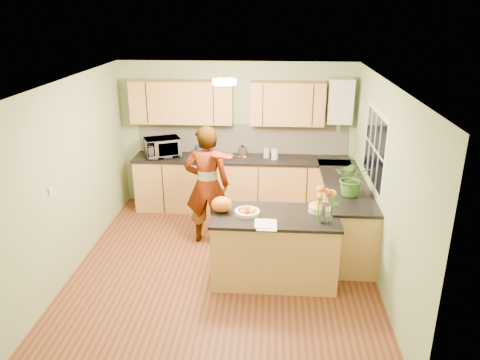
{
  "coord_description": "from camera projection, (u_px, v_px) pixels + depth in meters",
  "views": [
    {
      "loc": [
        0.61,
        -5.56,
        3.36
      ],
      "look_at": [
        0.18,
        0.5,
        1.08
      ],
      "focal_mm": 35.0,
      "sensor_mm": 36.0,
      "label": 1
    }
  ],
  "objects": [
    {
      "name": "jar_cream",
      "position": [
        267.0,
        153.0,
        7.88
      ],
      "size": [
        0.13,
        0.13,
        0.16
      ],
      "primitive_type": "cylinder",
      "rotation": [
        0.0,
        0.0,
        0.29
      ],
      "color": "beige",
      "rests_on": "back_counter"
    },
    {
      "name": "papers",
      "position": [
        267.0,
        225.0,
        5.54
      ],
      "size": [
        0.24,
        0.32,
        0.01
      ],
      "primitive_type": "cube",
      "color": "white",
      "rests_on": "peninsula_island"
    },
    {
      "name": "floor",
      "position": [
        224.0,
        266.0,
        6.41
      ],
      "size": [
        4.5,
        4.5,
        0.0
      ],
      "primitive_type": "plane",
      "color": "#5A2C19",
      "rests_on": "ground"
    },
    {
      "name": "splashback",
      "position": [
        242.0,
        138.0,
        8.07
      ],
      "size": [
        3.6,
        0.02,
        0.52
      ],
      "primitive_type": "cube",
      "color": "beige",
      "rests_on": "back_counter"
    },
    {
      "name": "potted_plant",
      "position": [
        353.0,
        178.0,
        6.25
      ],
      "size": [
        0.51,
        0.45,
        0.51
      ],
      "primitive_type": "imported",
      "rotation": [
        0.0,
        0.0,
        -0.13
      ],
      "color": "#3D7527",
      "rests_on": "right_counter"
    },
    {
      "name": "violinist",
      "position": [
        207.0,
        185.0,
        6.81
      ],
      "size": [
        0.66,
        0.44,
        1.79
      ],
      "primitive_type": "imported",
      "rotation": [
        0.0,
        0.0,
        3.16
      ],
      "color": "tan",
      "rests_on": "floor"
    },
    {
      "name": "upper_cabinets",
      "position": [
        225.0,
        102.0,
        7.71
      ],
      "size": [
        3.2,
        0.34,
        0.7
      ],
      "color": "tan",
      "rests_on": "wall_back"
    },
    {
      "name": "window_right",
      "position": [
        374.0,
        148.0,
        6.29
      ],
      "size": [
        0.01,
        1.3,
        1.05
      ],
      "color": "white",
      "rests_on": "wall_right"
    },
    {
      "name": "wall_right",
      "position": [
        382.0,
        185.0,
        5.84
      ],
      "size": [
        0.02,
        4.5,
        2.5
      ],
      "primitive_type": "cube",
      "color": "#95AF7D",
      "rests_on": "floor"
    },
    {
      "name": "orange_bag",
      "position": [
        222.0,
        204.0,
        5.87
      ],
      "size": [
        0.29,
        0.26,
        0.2
      ],
      "primitive_type": "ellipsoid",
      "rotation": [
        0.0,
        0.0,
        0.13
      ],
      "color": "orange",
      "rests_on": "peninsula_island"
    },
    {
      "name": "flower_vase",
      "position": [
        327.0,
        196.0,
        5.48
      ],
      "size": [
        0.28,
        0.28,
        0.52
      ],
      "rotation": [
        0.0,
        0.0,
        -0.34
      ],
      "color": "silver",
      "rests_on": "peninsula_island"
    },
    {
      "name": "light_switch",
      "position": [
        51.0,
        191.0,
        5.52
      ],
      "size": [
        0.02,
        0.09,
        0.09
      ],
      "primitive_type": "cube",
      "color": "white",
      "rests_on": "wall_left"
    },
    {
      "name": "blue_box",
      "position": [
        204.0,
        151.0,
        7.88
      ],
      "size": [
        0.32,
        0.29,
        0.21
      ],
      "primitive_type": "cube",
      "rotation": [
        0.0,
        0.0,
        0.43
      ],
      "color": "navy",
      "rests_on": "back_counter"
    },
    {
      "name": "right_counter",
      "position": [
        344.0,
        213.0,
        6.92
      ],
      "size": [
        0.62,
        2.24,
        0.94
      ],
      "color": "tan",
      "rests_on": "floor"
    },
    {
      "name": "wall_front",
      "position": [
        195.0,
        276.0,
        3.87
      ],
      "size": [
        4.0,
        0.02,
        2.5
      ],
      "primitive_type": "cube",
      "color": "#95AF7D",
      "rests_on": "floor"
    },
    {
      "name": "wall_left",
      "position": [
        71.0,
        177.0,
        6.1
      ],
      "size": [
        0.02,
        4.5,
        2.5
      ],
      "primitive_type": "cube",
      "color": "#95AF7D",
      "rests_on": "floor"
    },
    {
      "name": "wall_back",
      "position": [
        237.0,
        135.0,
        8.07
      ],
      "size": [
        4.0,
        0.02,
        2.5
      ],
      "primitive_type": "cube",
      "color": "#95AF7D",
      "rests_on": "floor"
    },
    {
      "name": "kettle",
      "position": [
        243.0,
        152.0,
        7.82
      ],
      "size": [
        0.14,
        0.14,
        0.27
      ],
      "rotation": [
        0.0,
        0.0,
        0.36
      ],
      "color": "#AEAEB3",
      "rests_on": "back_counter"
    },
    {
      "name": "ceiling_lamp",
      "position": [
        224.0,
        82.0,
        5.83
      ],
      "size": [
        0.3,
        0.3,
        0.07
      ],
      "color": "#FFEABF",
      "rests_on": "ceiling"
    },
    {
      "name": "peninsula_island",
      "position": [
        274.0,
        247.0,
        5.97
      ],
      "size": [
        1.59,
        0.81,
        0.91
      ],
      "color": "tan",
      "rests_on": "floor"
    },
    {
      "name": "fruit_dish",
      "position": [
        247.0,
        211.0,
        5.82
      ],
      "size": [
        0.32,
        0.32,
        0.11
      ],
      "color": "beige",
      "rests_on": "peninsula_island"
    },
    {
      "name": "orange_bowl",
      "position": [
        319.0,
        207.0,
        5.89
      ],
      "size": [
        0.26,
        0.26,
        0.15
      ],
      "color": "beige",
      "rests_on": "peninsula_island"
    },
    {
      "name": "boiler",
      "position": [
        340.0,
        101.0,
        7.58
      ],
      "size": [
        0.4,
        0.3,
        0.86
      ],
      "color": "white",
      "rests_on": "wall_back"
    },
    {
      "name": "microwave",
      "position": [
        163.0,
        147.0,
        7.92
      ],
      "size": [
        0.69,
        0.6,
        0.32
      ],
      "primitive_type": "imported",
      "rotation": [
        0.0,
        0.0,
        0.44
      ],
      "color": "white",
      "rests_on": "back_counter"
    },
    {
      "name": "jar_white",
      "position": [
        275.0,
        154.0,
        7.79
      ],
      "size": [
        0.14,
        0.14,
        0.17
      ],
      "primitive_type": "cylinder",
      "rotation": [
        0.0,
        0.0,
        -0.35
      ],
      "color": "white",
      "rests_on": "back_counter"
    },
    {
      "name": "violin",
      "position": [
        218.0,
        155.0,
        6.4
      ],
      "size": [
        0.68,
        0.59,
        0.17
      ],
      "primitive_type": null,
      "rotation": [
        0.17,
        0.0,
        -0.61
      ],
      "color": "#511205",
      "rests_on": "violinist"
    },
    {
      "name": "ceiling",
      "position": [
        222.0,
        82.0,
        5.53
      ],
      "size": [
        4.0,
        4.5,
        0.02
      ],
      "primitive_type": "cube",
      "color": "white",
      "rests_on": "wall_back"
    },
    {
      "name": "back_counter",
      "position": [
        241.0,
        184.0,
        8.06
      ],
      "size": [
        3.64,
        0.62,
        0.94
      ],
      "color": "tan",
      "rests_on": "floor"
    }
  ]
}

